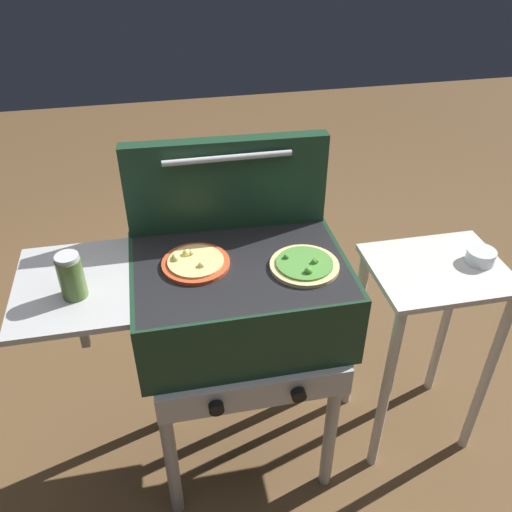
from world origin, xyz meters
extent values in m
plane|color=brown|center=(0.00, 0.00, 0.00)|extent=(8.00, 8.00, 0.00)
cube|color=#193823|center=(0.00, 0.00, 0.78)|extent=(0.64, 0.48, 0.24)
cube|color=black|center=(0.00, 0.00, 0.90)|extent=(0.61, 0.46, 0.01)
cube|color=#B6B6B6|center=(-0.48, 0.00, 0.89)|extent=(0.32, 0.41, 0.02)
cube|color=#B6B6B6|center=(-0.48, 0.00, 0.78)|extent=(0.02, 0.02, 0.24)
cube|color=#B6B6B6|center=(0.00, -0.25, 0.61)|extent=(0.58, 0.02, 0.10)
cylinder|color=black|center=(-0.12, -0.28, 0.61)|extent=(0.04, 0.02, 0.04)
cylinder|color=black|center=(0.12, -0.28, 0.61)|extent=(0.04, 0.02, 0.04)
cylinder|color=#B6B6B6|center=(-0.27, -0.19, 0.33)|extent=(0.04, 0.04, 0.66)
cylinder|color=#B6B6B6|center=(0.27, -0.19, 0.33)|extent=(0.04, 0.04, 0.66)
cylinder|color=#B6B6B6|center=(-0.27, 0.19, 0.33)|extent=(0.04, 0.04, 0.66)
cylinder|color=#B6B6B6|center=(0.27, 0.19, 0.33)|extent=(0.04, 0.04, 0.66)
cube|color=#193823|center=(0.00, 0.21, 1.05)|extent=(0.63, 0.07, 0.30)
cylinder|color=#B7B7BC|center=(0.00, 0.17, 1.16)|extent=(0.38, 0.02, 0.02)
cylinder|color=#E0C17F|center=(0.18, -0.06, 0.91)|extent=(0.20, 0.20, 0.01)
cylinder|color=#4C8C38|center=(0.18, -0.06, 0.92)|extent=(0.17, 0.17, 0.01)
sphere|color=#458A36|center=(0.14, -0.02, 0.92)|extent=(0.02, 0.02, 0.02)
sphere|color=#4EA030|center=(0.18, -0.10, 0.92)|extent=(0.02, 0.02, 0.02)
sphere|color=#4C8B2C|center=(0.21, -0.06, 0.92)|extent=(0.02, 0.02, 0.02)
sphere|color=#528C2E|center=(0.21, -0.06, 0.92)|extent=(0.02, 0.02, 0.02)
cylinder|color=#C64723|center=(-0.13, 0.02, 0.91)|extent=(0.20, 0.20, 0.01)
cylinder|color=#EDD17A|center=(-0.13, 0.02, 0.92)|extent=(0.16, 0.16, 0.01)
sphere|color=#F2EE6E|center=(-0.15, 0.05, 0.92)|extent=(0.02, 0.02, 0.02)
sphere|color=#F2E679|center=(-0.11, -0.02, 0.92)|extent=(0.02, 0.02, 0.02)
sphere|color=#C5E772|center=(-0.18, 0.04, 0.92)|extent=(0.02, 0.02, 0.02)
sphere|color=#DCD572|center=(-0.18, 0.03, 0.92)|extent=(0.02, 0.02, 0.02)
sphere|color=#E4B36E|center=(-0.14, 0.05, 0.92)|extent=(0.02, 0.02, 0.02)
cylinder|color=#4C6B2D|center=(-0.46, -0.06, 0.96)|extent=(0.07, 0.07, 0.12)
cylinder|color=silver|center=(-0.46, -0.06, 1.03)|extent=(0.06, 0.06, 0.01)
cube|color=beige|center=(0.66, 0.00, 0.78)|extent=(0.44, 0.36, 0.02)
cylinder|color=beige|center=(0.47, -0.15, 0.38)|extent=(0.04, 0.04, 0.77)
cylinder|color=beige|center=(0.85, -0.15, 0.38)|extent=(0.04, 0.04, 0.77)
cylinder|color=beige|center=(0.47, 0.15, 0.38)|extent=(0.04, 0.04, 0.77)
cylinder|color=beige|center=(0.85, 0.15, 0.38)|extent=(0.04, 0.04, 0.77)
cylinder|color=silver|center=(0.80, 0.00, 0.81)|extent=(0.09, 0.09, 0.04)
cylinder|color=maroon|center=(0.80, 0.00, 0.81)|extent=(0.08, 0.08, 0.02)
camera|label=1|loc=(-0.21, -1.27, 1.85)|focal=38.12mm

